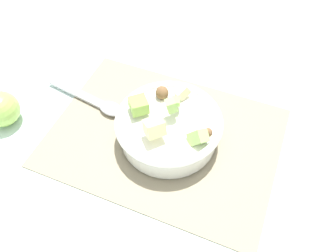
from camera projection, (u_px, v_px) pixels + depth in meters
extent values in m
plane|color=silver|center=(164.00, 137.00, 0.70)|extent=(2.40, 2.40, 0.00)
cube|color=gray|center=(164.00, 136.00, 0.70)|extent=(0.47, 0.34, 0.01)
cylinder|color=white|center=(168.00, 131.00, 0.67)|extent=(0.20, 0.20, 0.05)
torus|color=white|center=(168.00, 123.00, 0.65)|extent=(0.21, 0.21, 0.02)
cube|color=#A3CC6B|center=(171.00, 106.00, 0.63)|extent=(0.03, 0.03, 0.03)
cube|color=#8CB74C|center=(140.00, 103.00, 0.65)|extent=(0.05, 0.05, 0.03)
cube|color=beige|center=(154.00, 127.00, 0.60)|extent=(0.05, 0.05, 0.04)
cube|color=#93C160|center=(176.00, 101.00, 0.65)|extent=(0.02, 0.03, 0.03)
cube|color=#A3CC6B|center=(198.00, 138.00, 0.61)|extent=(0.05, 0.04, 0.05)
sphere|color=brown|center=(162.00, 93.00, 0.68)|extent=(0.04, 0.04, 0.04)
sphere|color=brown|center=(209.00, 131.00, 0.63)|extent=(0.03, 0.03, 0.03)
cube|color=beige|center=(181.00, 92.00, 0.68)|extent=(0.04, 0.04, 0.03)
ellipsoid|color=#B7B7BC|center=(111.00, 109.00, 0.73)|extent=(0.06, 0.04, 0.01)
cube|color=#B7B7BC|center=(77.00, 93.00, 0.76)|extent=(0.16, 0.04, 0.01)
sphere|color=#9EC656|center=(1.00, 109.00, 0.70)|extent=(0.08, 0.08, 0.08)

